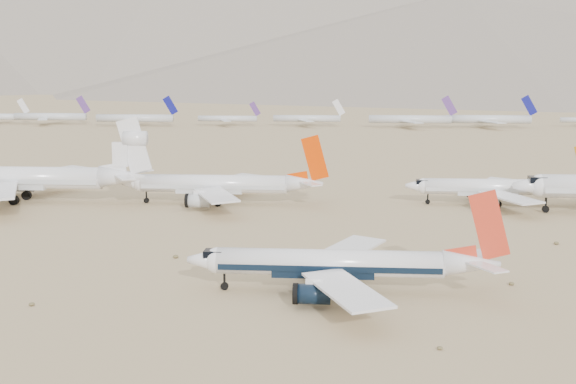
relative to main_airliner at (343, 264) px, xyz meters
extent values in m
plane|color=#917654|center=(1.09, 4.70, -4.31)|extent=(7000.00, 7000.00, 0.00)
cylinder|color=white|center=(-2.01, 0.00, 0.19)|extent=(33.12, 3.92, 3.92)
cube|color=black|center=(-2.01, 0.00, -0.30)|extent=(32.46, 3.97, 0.88)
sphere|color=white|center=(-18.57, 0.00, 0.19)|extent=(3.92, 3.92, 3.92)
cube|color=black|center=(-19.15, 0.00, 1.27)|extent=(2.74, 2.54, 0.98)
cone|color=white|center=(18.47, 0.00, 0.49)|extent=(8.28, 3.92, 3.92)
cube|color=white|center=(0.55, -11.62, -0.49)|extent=(12.79, 20.16, 0.61)
cube|color=white|center=(20.08, -3.81, 0.98)|extent=(5.26, 6.87, 0.23)
cylinder|color=black|center=(-3.85, -8.14, -2.26)|extent=(4.60, 2.82, 2.82)
cube|color=white|center=(0.55, 11.62, -0.49)|extent=(12.79, 20.16, 0.61)
cube|color=white|center=(20.08, 3.81, 0.98)|extent=(5.26, 6.87, 0.23)
cylinder|color=black|center=(-3.85, 8.14, -2.26)|extent=(4.60, 2.82, 2.82)
cube|color=red|center=(20.77, 0.00, 6.20)|extent=(6.28, 0.31, 10.34)
cylinder|color=black|center=(-17.59, 0.00, -3.72)|extent=(1.17, 0.49, 1.17)
cylinder|color=black|center=(-0.63, -2.74, -3.49)|extent=(1.64, 0.98, 1.64)
cylinder|color=black|center=(-0.63, 2.74, -3.49)|extent=(1.64, 0.98, 1.64)
sphere|color=white|center=(43.43, 69.12, 1.83)|extent=(5.34, 5.34, 5.34)
cube|color=black|center=(42.63, 69.12, 3.30)|extent=(3.74, 3.47, 1.34)
cylinder|color=black|center=(44.77, 69.12, -3.51)|extent=(1.60, 0.67, 1.60)
cylinder|color=white|center=(33.92, 78.19, 0.12)|extent=(31.69, 3.85, 3.85)
cube|color=silver|center=(33.92, 78.19, -0.36)|extent=(31.06, 3.91, 0.87)
sphere|color=white|center=(18.08, 78.19, 0.12)|extent=(3.85, 3.85, 3.85)
cube|color=black|center=(17.50, 78.19, 1.18)|extent=(2.70, 2.50, 0.96)
cone|color=white|center=(53.51, 78.19, 0.41)|extent=(7.92, 3.85, 3.85)
cube|color=white|center=(36.37, 67.02, -0.56)|extent=(12.24, 19.29, 0.60)
cylinder|color=silver|center=(32.16, 70.35, -2.29)|extent=(4.40, 2.77, 2.77)
cube|color=white|center=(36.37, 89.36, -0.56)|extent=(12.24, 19.29, 0.60)
cylinder|color=silver|center=(32.16, 86.03, -2.29)|extent=(4.40, 2.77, 2.77)
cylinder|color=black|center=(19.04, 78.19, -3.73)|extent=(1.16, 0.48, 1.16)
cylinder|color=black|center=(35.24, 75.49, -3.50)|extent=(1.62, 0.96, 1.62)
cylinder|color=black|center=(35.24, 80.88, -3.50)|extent=(1.62, 0.96, 1.62)
cylinder|color=white|center=(-32.34, 74.04, 0.66)|extent=(35.39, 4.33, 4.33)
cube|color=silver|center=(-32.34, 74.04, 0.12)|extent=(34.68, 4.39, 0.97)
sphere|color=white|center=(-50.03, 74.04, 0.66)|extent=(4.33, 4.33, 4.33)
cube|color=black|center=(-50.68, 74.04, 1.85)|extent=(3.03, 2.81, 1.08)
cone|color=white|center=(-10.46, 74.04, 0.99)|extent=(8.85, 4.33, 4.33)
cube|color=white|center=(-29.60, 61.56, -0.09)|extent=(13.67, 21.54, 0.67)
cube|color=white|center=(-8.74, 69.95, 1.53)|extent=(5.62, 7.34, 0.26)
cylinder|color=silver|center=(-34.30, 65.27, -2.04)|extent=(4.92, 3.11, 3.11)
cube|color=white|center=(-29.60, 86.53, -0.09)|extent=(13.67, 21.54, 0.67)
cube|color=white|center=(-8.74, 78.13, 1.53)|extent=(5.62, 7.34, 0.26)
cylinder|color=silver|center=(-34.30, 82.81, -2.04)|extent=(4.92, 3.11, 3.11)
cube|color=#E63900|center=(-8.01, 74.04, 7.12)|extent=(6.71, 0.35, 11.05)
cylinder|color=black|center=(-48.95, 74.04, -3.66)|extent=(1.30, 0.54, 1.30)
cylinder|color=black|center=(-30.86, 71.01, -3.40)|extent=(1.82, 1.08, 1.82)
cylinder|color=black|center=(-30.86, 77.07, -3.40)|extent=(1.82, 1.08, 1.82)
cylinder|color=white|center=(-81.82, 72.57, 1.82)|extent=(44.54, 5.33, 5.33)
cube|color=silver|center=(-81.82, 72.57, 1.16)|extent=(43.65, 5.41, 1.20)
cone|color=white|center=(-54.29, 72.57, 2.22)|extent=(11.13, 5.33, 5.33)
cube|color=white|center=(-52.13, 67.44, 2.89)|extent=(7.07, 9.24, 0.32)
cube|color=white|center=(-78.38, 88.22, 0.89)|extent=(17.20, 27.11, 0.83)
cube|color=white|center=(-52.13, 77.70, 2.89)|extent=(7.07, 9.24, 0.32)
cylinder|color=silver|center=(-84.29, 83.55, -1.52)|extent=(6.19, 3.84, 3.84)
cube|color=white|center=(-51.20, 72.57, 9.92)|extent=(8.44, 0.43, 13.91)
cylinder|color=white|center=(-50.89, 72.57, 11.63)|extent=(5.57, 3.46, 3.46)
cylinder|color=black|center=(-79.96, 68.83, -3.19)|extent=(2.24, 1.33, 2.24)
cylinder|color=black|center=(-79.96, 76.30, -3.19)|extent=(2.24, 1.33, 2.24)
cube|color=white|center=(-187.71, 329.49, 6.03)|extent=(7.30, 0.36, 9.20)
cube|color=silver|center=(-204.97, 338.98, -0.64)|extent=(9.66, 16.88, 0.36)
cylinder|color=silver|center=(-171.88, 328.88, 0.14)|extent=(41.42, 4.09, 4.09)
cube|color=#583380|center=(-152.39, 328.88, 7.05)|extent=(8.25, 0.41, 10.39)
cube|color=silver|center=(-171.88, 318.16, -0.48)|extent=(10.91, 19.07, 0.41)
cube|color=silver|center=(-171.88, 339.60, -0.48)|extent=(10.91, 19.07, 0.41)
cylinder|color=silver|center=(-119.98, 318.62, 0.20)|extent=(42.72, 4.22, 4.22)
cube|color=navy|center=(-99.88, 318.62, 7.34)|extent=(8.51, 0.42, 10.72)
cube|color=silver|center=(-119.98, 307.56, -0.43)|extent=(11.25, 19.66, 0.42)
cube|color=silver|center=(-119.98, 329.67, -0.43)|extent=(11.25, 19.66, 0.42)
cylinder|color=silver|center=(-69.79, 327.44, -0.29)|extent=(32.78, 3.24, 3.24)
cube|color=#583380|center=(-54.37, 327.44, 5.18)|extent=(6.53, 0.32, 8.22)
cube|color=silver|center=(-69.79, 318.96, -0.78)|extent=(8.64, 15.09, 0.32)
cube|color=silver|center=(-69.79, 335.92, -0.78)|extent=(8.64, 15.09, 0.32)
cylinder|color=silver|center=(-25.62, 328.87, -0.07)|extent=(37.16, 3.67, 3.67)
cube|color=white|center=(-8.14, 328.87, 6.13)|extent=(7.40, 0.37, 9.32)
cube|color=silver|center=(-25.62, 319.25, -0.63)|extent=(9.79, 17.10, 0.37)
cube|color=silver|center=(-25.62, 338.49, -0.63)|extent=(9.79, 17.10, 0.37)
cylinder|color=silver|center=(30.43, 321.60, 0.27)|extent=(44.03, 4.35, 4.35)
cube|color=#583380|center=(51.15, 321.60, 7.62)|extent=(8.77, 0.44, 11.04)
cube|color=silver|center=(30.43, 310.20, -0.39)|extent=(11.60, 20.27, 0.44)
cube|color=silver|center=(30.43, 333.00, -0.39)|extent=(11.60, 20.27, 0.44)
cylinder|color=silver|center=(72.44, 324.65, 0.31)|extent=(44.96, 4.44, 4.44)
cube|color=navy|center=(93.60, 324.65, 7.82)|extent=(8.95, 0.44, 11.28)
cube|color=silver|center=(72.44, 313.01, -0.36)|extent=(11.84, 20.70, 0.44)
cube|color=silver|center=(72.44, 336.28, -0.36)|extent=(11.84, 20.70, 0.44)
cone|color=slate|center=(201.09, 1484.70, 115.69)|extent=(1824.00, 1824.00, 240.00)
cone|color=slate|center=(151.09, 1104.70, 65.69)|extent=(1260.00, 1260.00, 140.00)
ellipsoid|color=brown|center=(-43.01, -10.20, -4.06)|extent=(0.84, 0.84, 0.46)
ellipsoid|color=brown|center=(-29.31, 19.10, -4.02)|extent=(0.98, 0.98, 0.54)
ellipsoid|color=brown|center=(11.79, -23.00, -4.10)|extent=(0.70, 0.70, 0.39)
ellipsoid|color=brown|center=(25.49, 6.30, -4.06)|extent=(0.84, 0.84, 0.46)
ellipsoid|color=brown|center=(39.19, 35.60, -4.02)|extent=(0.98, 0.98, 0.54)
camera|label=1|loc=(1.63, -114.25, 28.67)|focal=50.00mm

